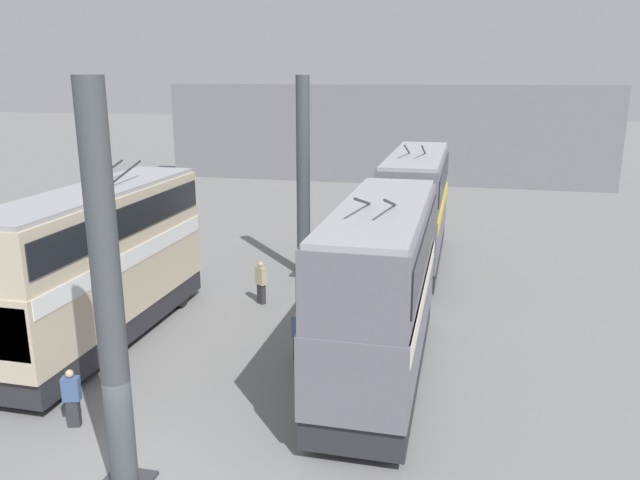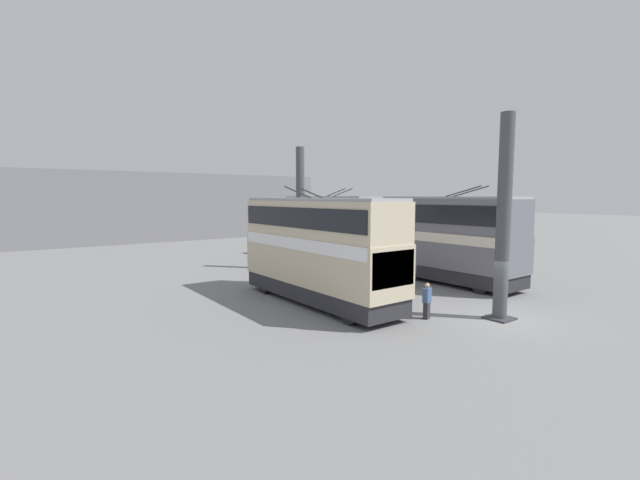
# 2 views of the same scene
# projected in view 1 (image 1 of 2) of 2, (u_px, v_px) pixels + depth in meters

# --- Properties ---
(depot_back_wall) EXTENTS (0.50, 36.00, 7.86)m
(depot_back_wall) POSITION_uv_depth(u_px,v_px,m) (381.00, 135.00, 49.93)
(depot_back_wall) COLOR slate
(depot_back_wall) RESTS_ON ground_plane
(support_column_near) EXTENTS (1.05, 1.05, 8.59)m
(support_column_near) POSITION_uv_depth(u_px,v_px,m) (109.00, 304.00, 12.40)
(support_column_near) COLOR #42474C
(support_column_near) RESTS_ON ground_plane
(support_column_far) EXTENTS (1.05, 1.05, 8.59)m
(support_column_far) POSITION_uv_depth(u_px,v_px,m) (303.00, 181.00, 26.71)
(support_column_far) COLOR #42474C
(support_column_far) RESTS_ON ground_plane
(bus_left_near) EXTENTS (9.05, 2.54, 5.79)m
(bus_left_near) POSITION_uv_depth(u_px,v_px,m) (380.00, 283.00, 17.50)
(bus_left_near) COLOR black
(bus_left_near) RESTS_ON ground_plane
(bus_left_far) EXTENTS (9.98, 2.54, 5.81)m
(bus_left_far) POSITION_uv_depth(u_px,v_px,m) (415.00, 202.00, 28.49)
(bus_left_far) COLOR black
(bus_left_far) RESTS_ON ground_plane
(bus_right_mid) EXTENTS (10.05, 2.54, 5.73)m
(bus_right_mid) POSITION_uv_depth(u_px,v_px,m) (99.00, 257.00, 20.11)
(bus_right_mid) COLOR black
(bus_right_mid) RESTS_ON ground_plane
(person_by_right_row) EXTENTS (0.35, 0.47, 1.54)m
(person_by_right_row) POSITION_uv_depth(u_px,v_px,m) (72.00, 397.00, 15.55)
(person_by_right_row) COLOR #2D2D33
(person_by_right_row) RESTS_ON ground_plane
(person_by_left_row) EXTENTS (0.47, 0.47, 1.63)m
(person_by_left_row) POSITION_uv_depth(u_px,v_px,m) (298.00, 336.00, 19.07)
(person_by_left_row) COLOR #2D2D33
(person_by_left_row) RESTS_ON ground_plane
(person_aisle_midway) EXTENTS (0.43, 0.48, 1.69)m
(person_aisle_midway) POSITION_uv_depth(u_px,v_px,m) (261.00, 282.00, 23.95)
(person_aisle_midway) COLOR #2D2D33
(person_aisle_midway) RESTS_ON ground_plane
(oil_drum) EXTENTS (0.57, 0.57, 0.83)m
(oil_drum) POSITION_uv_depth(u_px,v_px,m) (360.00, 257.00, 28.80)
(oil_drum) COLOR #B28E23
(oil_drum) RESTS_ON ground_plane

